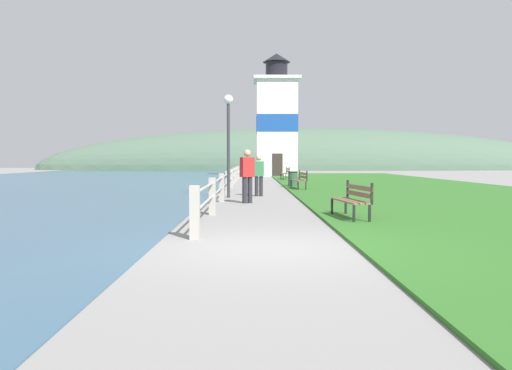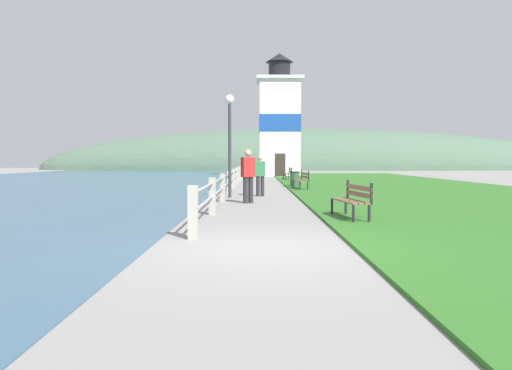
% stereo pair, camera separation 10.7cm
% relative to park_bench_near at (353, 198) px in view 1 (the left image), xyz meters
% --- Properties ---
extents(ground_plane, '(160.00, 160.00, 0.00)m').
position_rel_park_bench_near_xyz_m(ground_plane, '(-2.19, -3.91, -0.54)').
color(ground_plane, gray).
extents(grass_verge, '(12.00, 52.23, 0.06)m').
position_rel_park_bench_near_xyz_m(grass_verge, '(5.24, 13.51, -0.51)').
color(grass_verge, '#2D6623').
rests_on(grass_verge, ground_plane).
extents(seawall_railing, '(0.18, 28.78, 0.99)m').
position_rel_park_bench_near_xyz_m(seawall_railing, '(-3.52, 11.39, 0.04)').
color(seawall_railing, '#A8A399').
rests_on(seawall_railing, ground_plane).
extents(park_bench_near, '(0.70, 1.80, 0.94)m').
position_rel_park_bench_near_xyz_m(park_bench_near, '(0.00, 0.00, 0.00)').
color(park_bench_near, brown).
rests_on(park_bench_near, ground_plane).
extents(park_bench_midway, '(0.66, 1.90, 0.94)m').
position_rel_park_bench_near_xyz_m(park_bench_midway, '(-0.12, 12.13, 0.00)').
color(park_bench_midway, brown).
rests_on(park_bench_midway, ground_plane).
extents(park_bench_far, '(0.54, 1.88, 0.94)m').
position_rel_park_bench_near_xyz_m(park_bench_far, '(-0.01, 23.89, 0.00)').
color(park_bench_far, brown).
rests_on(park_bench_far, ground_plane).
extents(lighthouse, '(4.09, 4.09, 10.94)m').
position_rel_park_bench_near_xyz_m(lighthouse, '(-0.26, 32.90, 4.29)').
color(lighthouse, white).
rests_on(lighthouse, ground_plane).
extents(person_strolling, '(0.50, 0.42, 1.81)m').
position_rel_park_bench_near_xyz_m(person_strolling, '(-2.62, 4.73, 0.44)').
color(person_strolling, '#28282D').
rests_on(person_strolling, ground_plane).
extents(person_by_railing, '(0.40, 0.22, 1.64)m').
position_rel_park_bench_near_xyz_m(person_by_railing, '(-2.19, 7.91, 0.35)').
color(person_by_railing, '#28282D').
rests_on(person_by_railing, ground_plane).
extents(trash_bin, '(0.54, 0.54, 0.84)m').
position_rel_park_bench_near_xyz_m(trash_bin, '(-0.29, 14.32, -0.11)').
color(trash_bin, '#2D5138').
rests_on(trash_bin, ground_plane).
extents(lamp_post, '(0.36, 0.36, 3.96)m').
position_rel_park_bench_near_xyz_m(lamp_post, '(-3.37, 7.20, 2.20)').
color(lamp_post, '#333338').
rests_on(lamp_post, ground_plane).
extents(distant_hillside, '(80.00, 16.00, 12.00)m').
position_rel_park_bench_near_xyz_m(distant_hillside, '(5.81, 60.92, -0.54)').
color(distant_hillside, '#4C6651').
rests_on(distant_hillside, ground_plane).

